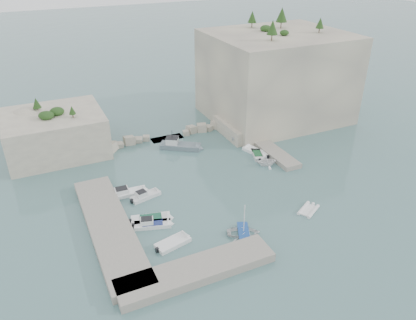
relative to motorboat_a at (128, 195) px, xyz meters
name	(u,v)px	position (x,y,z in m)	size (l,w,h in m)	color
ground	(225,196)	(12.74, -6.35, 0.00)	(400.00, 400.00, 0.00)	slate
cliff_east	(276,76)	(35.74, 16.65, 8.50)	(26.00, 22.00, 17.00)	beige
cliff_terrace	(243,127)	(25.74, 11.65, 1.25)	(8.00, 10.00, 2.50)	beige
outcrop_west	(56,133)	(-7.26, 18.65, 3.50)	(16.00, 14.00, 7.00)	beige
quay_west	(110,228)	(-4.26, -7.35, 0.55)	(5.00, 24.00, 1.10)	#9E9689
quay_south	(197,270)	(2.74, -18.85, 0.55)	(18.00, 4.00, 1.10)	#9E9689
ledge_east	(268,148)	(26.24, 3.65, 0.40)	(3.00, 16.00, 0.80)	#9E9689
breakwater	(167,135)	(11.74, 15.65, 0.70)	(28.00, 3.00, 1.40)	beige
motorboat_a	(128,195)	(0.00, 0.00, 0.00)	(6.01, 1.79, 1.40)	white
motorboat_b	(146,198)	(2.15, -1.83, 0.00)	(4.75, 1.56, 1.40)	silver
motorboat_c	(151,221)	(1.11, -7.49, 0.00)	(5.66, 2.06, 0.70)	white
motorboat_d	(153,226)	(0.97, -8.62, 0.00)	(5.19, 1.54, 1.40)	white
motorboat_e	(173,245)	(2.07, -13.10, 0.00)	(4.71, 1.93, 0.70)	white
rowboat	(243,234)	(10.81, -15.04, 0.00)	(2.96, 4.14, 0.86)	white
inflatable_dinghy	(308,211)	(21.35, -14.39, 0.00)	(3.73, 1.81, 0.44)	white
tender_east_a	(266,165)	(23.04, -1.05, 0.00)	(3.05, 3.53, 1.86)	white
tender_east_b	(257,156)	(23.29, 2.31, 0.00)	(4.41, 1.50, 0.70)	silver
tender_east_c	(256,153)	(23.70, 3.35, 0.00)	(5.60, 1.81, 0.70)	white
tender_east_d	(243,141)	(23.88, 8.45, 0.00)	(1.85, 4.92, 1.90)	white
work_boat	(180,148)	(12.45, 10.70, 0.00)	(7.83, 2.31, 2.20)	slate
rowboat_mast	(244,218)	(10.81, -15.04, 2.53)	(0.10, 0.10, 4.20)	white
vegetation	(253,29)	(30.57, 18.06, 17.93)	(53.48, 13.88, 13.40)	#1E4219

